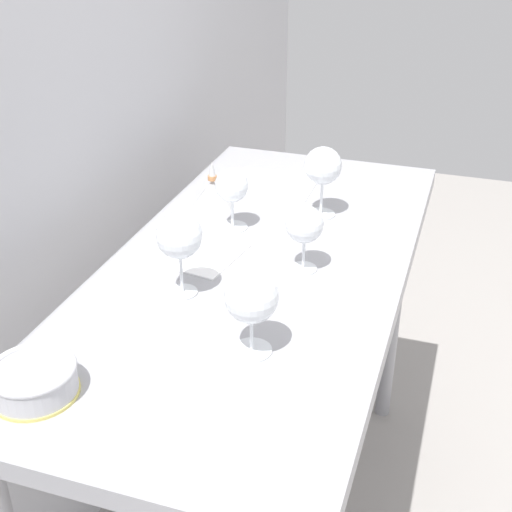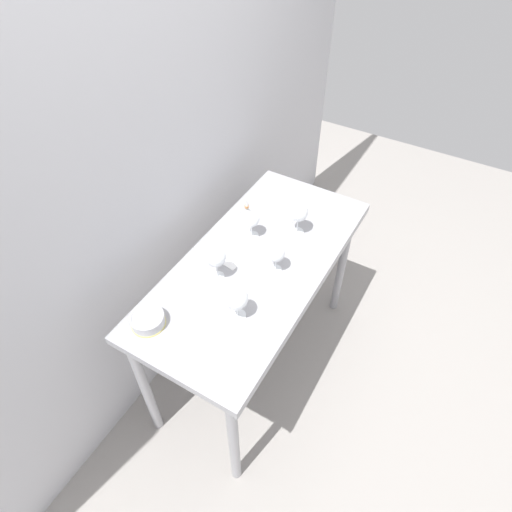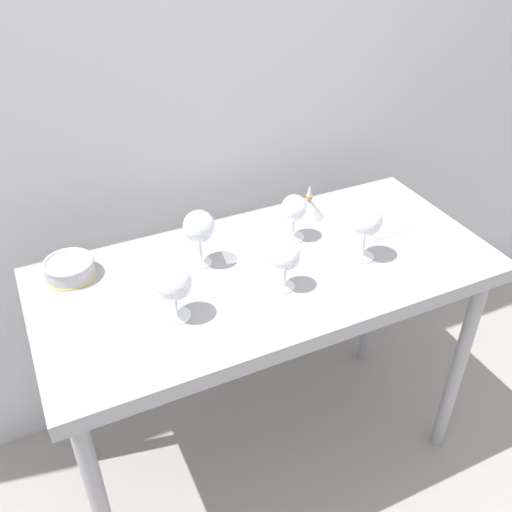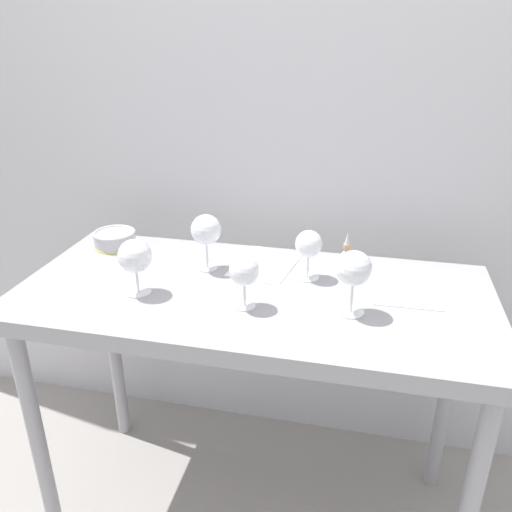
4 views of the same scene
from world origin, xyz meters
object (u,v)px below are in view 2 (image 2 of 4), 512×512
Objects in this scene: wine_glass_near_center at (276,254)px; tasting_sheet_lower at (225,249)px; wine_glass_near_left at (237,300)px; tasting_bowl at (148,319)px; wine_glass_far_right at (251,220)px; tasting_sheet_upper at (281,205)px; decanter_funnel at (247,212)px; wine_glass_far_left at (216,257)px; wine_glass_near_right at (298,213)px.

wine_glass_near_center is 0.30m from tasting_sheet_lower.
wine_glass_near_left reaches higher than tasting_sheet_lower.
tasting_sheet_lower is 1.72× the size of tasting_bowl.
wine_glass_far_right is 1.02× the size of wine_glass_near_center.
decanter_funnel is (-0.19, 0.11, 0.04)m from tasting_sheet_upper.
tasting_sheet_upper is (0.62, -0.01, -0.13)m from wine_glass_far_left.
wine_glass_far_right is 1.24× the size of decanter_funnel.
wine_glass_near_left is 0.61m from wine_glass_near_right.
wine_glass_near_left is 0.66m from decanter_funnel.
wine_glass_near_right is at bearing -32.19° from tasting_sheet_lower.
wine_glass_near_left reaches higher than decanter_funnel.
tasting_bowl is at bearing 179.67° from decanter_funnel.
wine_glass_far_left is at bearing 53.93° from wine_glass_near_left.
wine_glass_near_left is at bearing -126.07° from wine_glass_far_left.
tasting_sheet_upper is at bearing -6.54° from tasting_bowl.
tasting_sheet_upper is 0.45m from tasting_sheet_lower.
wine_glass_far_left is 1.10× the size of wine_glass_near_left.
wine_glass_far_left is 0.25m from wine_glass_near_left.
wine_glass_near_center is (0.32, -0.01, -0.01)m from wine_glass_near_left.
tasting_sheet_upper and tasting_sheet_lower have the same top height.
wine_glass_far_left is 1.23× the size of tasting_bowl.
wine_glass_near_center is 1.22× the size of decanter_funnel.
tasting_sheet_lower is at bearing 168.90° from tasting_sheet_upper.
tasting_bowl is at bearing 161.04° from wine_glass_near_right.
wine_glass_near_right is at bearing 1.73° from wine_glass_near_left.
decanter_funnel is at bearing 15.49° from tasting_sheet_lower.
wine_glass_near_left reaches higher than wine_glass_near_center.
wine_glass_near_left is at bearing -152.47° from decanter_funnel.
wine_glass_far_left is 0.72× the size of tasting_sheet_lower.
tasting_bowl is 0.81m from decanter_funnel.
tasting_sheet_upper is (0.15, 0.17, -0.13)m from wine_glass_near_right.
tasting_sheet_lower is 0.55m from tasting_bowl.
wine_glass_near_center is at bearing -50.33° from wine_glass_far_left.
tasting_bowl is (-0.37, 0.10, -0.10)m from wine_glass_far_left.
tasting_sheet_lower is at bearing 156.42° from wine_glass_far_right.
wine_glass_near_center is (-0.14, -0.22, -0.00)m from wine_glass_far_right.
wine_glass_near_center is 0.60× the size of tasting_sheet_lower.
wine_glass_far_right reaches higher than tasting_bowl.
wine_glass_far_left is at bearing -166.98° from decanter_funnel.
tasting_sheet_upper is (0.44, 0.20, -0.11)m from wine_glass_near_center.
wine_glass_far_right is 0.16m from decanter_funnel.
wine_glass_near_right reaches higher than tasting_sheet_upper.
wine_glass_near_left is at bearing -156.13° from wine_glass_far_right.
wine_glass_far_right is at bearing 56.55° from wine_glass_near_center.
tasting_sheet_upper is 1.00m from tasting_bowl.
decanter_funnel is at bearing 50.85° from wine_glass_near_center.
wine_glass_near_left reaches higher than tasting_sheet_upper.
tasting_bowl is at bearing 150.01° from wine_glass_near_center.
wine_glass_near_center is (-0.29, -0.03, -0.02)m from wine_glass_near_right.
wine_glass_far_left is at bearing -179.04° from wine_glass_far_right.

